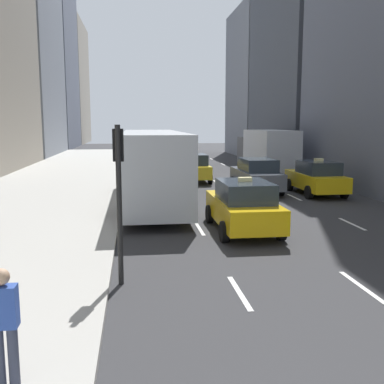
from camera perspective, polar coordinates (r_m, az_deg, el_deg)
The scene contains 11 objects.
sidewalk_left at distance 28.65m, azimuth -16.52°, elevation 1.26°, with size 8.00×66.00×0.15m, color #ADAAA3.
lane_markings at distance 24.83m, azimuth 4.36°, elevation 0.34°, with size 5.72×56.00×0.01m.
building_row_left at distance 48.34m, azimuth -22.63°, elevation 21.30°, with size 6.00×93.92×36.65m.
taxi_lead at distance 28.07m, azimuth 0.07°, elevation 3.13°, with size 2.02×4.40×1.87m.
taxi_second at distance 15.17m, azimuth 6.51°, elevation -1.75°, with size 2.02×4.40×1.87m.
taxi_third at distance 23.76m, azimuth 15.51°, elevation 1.79°, with size 2.02×4.40×1.87m.
sedan_black_near at distance 24.01m, azimuth 8.18°, elevation 2.16°, with size 2.02×4.75×1.79m.
city_bus at distance 20.29m, azimuth -5.09°, elevation 3.51°, with size 2.80×11.61×3.25m.
box_truck at distance 32.07m, azimuth 9.39°, elevation 5.21°, with size 2.58×8.40×3.15m.
pedestrian_near_curb at distance 6.53m, azimuth -22.76°, elevation -15.09°, with size 0.36×0.22×1.65m.
traffic_light_pole at distance 10.09m, azimuth -9.28°, elevation 1.68°, with size 0.24×0.42×3.60m.
Camera 1 is at (-2.40, -1.05, 3.63)m, focal length 42.00 mm.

